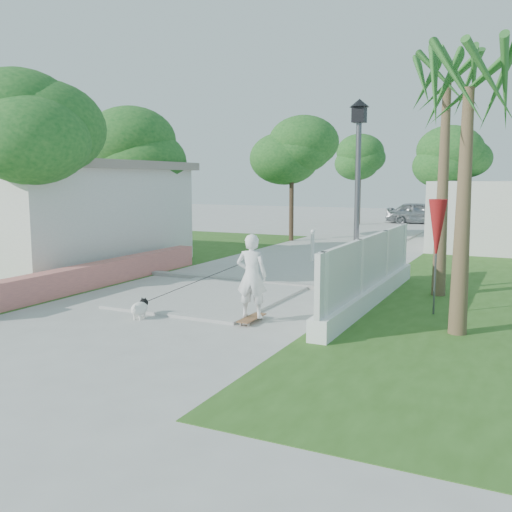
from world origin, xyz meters
The scene contains 20 objects.
ground centered at (0.00, 0.00, 0.00)m, with size 90.00×90.00×0.00m, color #B7B7B2.
path_strip centered at (0.00, 20.00, 0.03)m, with size 3.20×36.00×0.06m, color #B7B7B2.
curb centered at (0.00, 6.00, 0.05)m, with size 6.50×0.25×0.10m, color #999993.
grass_left centered at (-7.00, 8.00, 0.01)m, with size 8.00×20.00×0.01m, color #2F581B.
pink_wall centered at (-3.30, 3.55, 0.31)m, with size 0.45×8.20×0.80m.
house_left centered at (-8.00, 6.00, 1.64)m, with size 8.40×7.40×3.23m.
lattice_fence centered at (3.40, 5.00, 0.54)m, with size 0.35×7.00×1.50m.
street_lamp centered at (2.90, 5.50, 2.43)m, with size 0.44×0.44×4.44m.
bollard centered at (0.20, 10.00, 0.58)m, with size 0.14×0.14×1.09m.
patio_umbrella centered at (4.80, 4.50, 1.69)m, with size 0.36×0.36×2.30m.
tree_left_near centered at (-4.48, 2.98, 3.82)m, with size 3.60×3.60×5.28m.
tree_left_mid centered at (-5.48, 8.48, 3.50)m, with size 3.20×3.20×4.85m.
tree_path_left centered at (-2.98, 15.98, 3.82)m, with size 3.40×3.40×5.23m.
tree_path_right centered at (3.22, 19.98, 3.49)m, with size 3.00×3.00×4.79m.
tree_path_far centered at (-2.78, 25.98, 3.82)m, with size 3.20×3.20×5.17m.
palm_far centered at (4.60, 6.50, 4.48)m, with size 1.80×1.80×5.30m.
palm_near centered at (5.40, 3.20, 3.95)m, with size 1.80×1.80×4.70m.
skateboarder centered at (0.98, 2.19, 0.75)m, with size 2.41×0.92×1.68m.
dog centered at (-0.29, 1.69, 0.21)m, with size 0.32×0.56×0.39m.
parked_car centered at (0.53, 27.55, 0.67)m, with size 1.58×3.94×1.34m, color #9C9FA4.
Camera 1 is at (6.46, -7.07, 2.70)m, focal length 40.00 mm.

